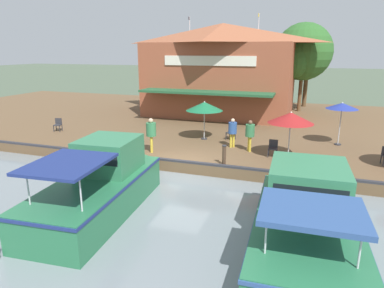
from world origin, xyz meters
TOP-DOWN VIEW (x-y plane):
  - ground_plane at (0.00, 0.00)m, footprint 220.00×220.00m
  - quay_deck at (-11.00, 0.00)m, footprint 22.00×56.00m
  - quay_edge_fender at (-0.10, 0.00)m, footprint 0.20×50.40m
  - waterfront_restaurant at (-13.84, -1.51)m, footprint 9.96×12.02m
  - patio_umbrella_near_quay_edge at (-2.44, 4.84)m, footprint 2.21×2.21m
  - patio_umbrella_mid_patio_right at (-4.70, -0.24)m, footprint 2.19×2.19m
  - patio_umbrella_by_entrance at (-5.95, 7.36)m, footprint 1.72×1.72m
  - cafe_chair_under_first_umbrella at (-2.52, 4.07)m, footprint 0.44×0.44m
  - cafe_chair_facing_river at (-3.60, -10.08)m, footprint 0.55×0.55m
  - cafe_chair_back_row_seat at (-5.20, 1.33)m, footprint 0.56×0.56m
  - person_at_quay_edge at (-3.01, 2.80)m, footprint 0.48×0.48m
  - person_near_entrance at (-3.51, 1.75)m, footprint 0.46×0.46m
  - person_mid_patio at (-1.18, -2.07)m, footprint 0.52×0.52m
  - motorboat_mid_row at (4.12, -1.43)m, footprint 7.67×3.05m
  - motorboat_distant_upstream at (4.29, 5.81)m, footprint 7.75×3.18m
  - mooring_post at (-0.35, 2.07)m, footprint 0.22×0.22m
  - tree_upstream_bank at (-19.63, 5.01)m, footprint 3.87×3.69m
  - tree_behind_restaurant at (-16.70, 4.60)m, footprint 5.06×4.82m

SIDE VIEW (x-z plane):
  - ground_plane at x=0.00m, z-range 0.00..0.00m
  - quay_deck at x=-11.00m, z-range 0.00..0.60m
  - quay_edge_fender at x=-0.10m, z-range 0.60..0.70m
  - motorboat_distant_upstream at x=4.29m, z-range -0.27..2.07m
  - motorboat_mid_row at x=4.12m, z-range -0.30..2.23m
  - cafe_chair_under_first_umbrella at x=-2.52m, z-range 0.65..1.50m
  - cafe_chair_facing_river at x=-3.60m, z-range 0.65..1.50m
  - cafe_chair_back_row_seat at x=-5.20m, z-range 0.65..1.50m
  - mooring_post at x=-0.35m, z-range 0.61..1.58m
  - person_near_entrance at x=-3.51m, z-range 0.80..2.42m
  - person_at_quay_edge at x=-3.01m, z-range 0.82..2.51m
  - person_mid_patio at x=-1.18m, z-range 0.85..2.68m
  - patio_umbrella_mid_patio_right at x=-4.70m, z-range 1.46..3.77m
  - patio_umbrella_near_quay_edge at x=-2.44m, z-range 1.47..3.84m
  - patio_umbrella_by_entrance at x=-5.95m, z-range 1.60..4.05m
  - waterfront_restaurant at x=-13.84m, z-range 0.34..8.31m
  - tree_behind_restaurant at x=-16.70m, z-range 1.81..9.30m
  - tree_upstream_bank at x=-19.63m, z-range 2.22..9.38m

